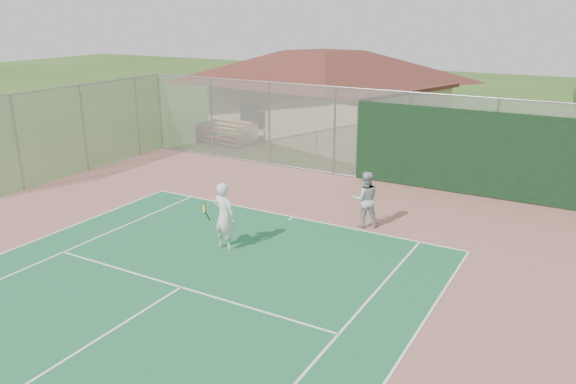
# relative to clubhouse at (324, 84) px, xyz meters

# --- Properties ---
(back_fence) EXTENTS (20.08, 0.11, 3.53)m
(back_fence) POSITION_rel_clubhouse_xyz_m (7.02, -6.97, -0.95)
(back_fence) COLOR gray
(back_fence) RESTS_ON ground
(side_fence_left) EXTENTS (0.08, 9.00, 3.50)m
(side_fence_left) POSITION_rel_clubhouse_xyz_m (-5.09, -11.45, -0.87)
(side_fence_left) COLOR gray
(side_fence_left) RESTS_ON ground
(clubhouse) EXTENTS (13.79, 11.21, 5.15)m
(clubhouse) POSITION_rel_clubhouse_xyz_m (0.00, 0.00, 0.00)
(clubhouse) COLOR tan
(clubhouse) RESTS_ON ground
(bleachers) EXTENTS (2.72, 1.77, 0.98)m
(bleachers) POSITION_rel_clubhouse_xyz_m (-3.14, -4.47, -2.10)
(bleachers) COLOR #A54626
(bleachers) RESTS_ON ground
(player_white_front) EXTENTS (0.98, 0.70, 1.89)m
(player_white_front) POSITION_rel_clubhouse_xyz_m (4.46, -15.12, -1.67)
(player_white_front) COLOR silver
(player_white_front) RESTS_ON ground
(player_grey_back) EXTENTS (1.05, 1.00, 1.72)m
(player_grey_back) POSITION_rel_clubhouse_xyz_m (7.17, -11.66, -1.76)
(player_grey_back) COLOR #AFB1B4
(player_grey_back) RESTS_ON ground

